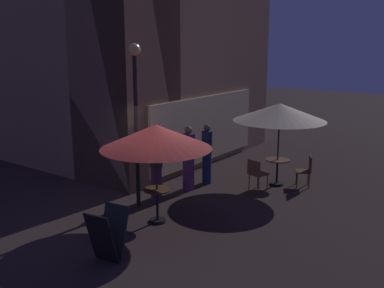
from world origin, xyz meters
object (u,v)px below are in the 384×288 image
object	(u,v)px
street_lamp_near_corner	(136,99)
cafe_table_0	(157,200)
patron_standing_0	(188,158)
patron_standing_2	(156,168)
patio_umbrella_0	(156,137)
cafe_chair_1	(256,172)
menu_sandwich_board	(108,235)
patio_umbrella_1	(280,112)
cafe_table_1	(277,167)
cafe_chair_0	(307,168)
patron_standing_1	(207,154)

from	to	relation	value
street_lamp_near_corner	cafe_table_0	bearing A→B (deg)	-116.04
patron_standing_0	patron_standing_2	xyz separation A→B (m)	(-1.08, 0.24, -0.06)
patio_umbrella_0	patron_standing_2	world-z (taller)	patio_umbrella_0
cafe_chair_1	patron_standing_2	bearing A→B (deg)	152.61
menu_sandwich_board	cafe_chair_1	world-z (taller)	menu_sandwich_board
patio_umbrella_1	menu_sandwich_board	bearing A→B (deg)	174.46
patron_standing_2	cafe_table_0	bearing A→B (deg)	128.83
cafe_table_1	menu_sandwich_board	bearing A→B (deg)	174.46
cafe_table_1	patio_umbrella_1	xyz separation A→B (m)	(0.00, 0.00, 1.57)
patron_standing_0	patron_standing_2	distance (m)	1.11
patio_umbrella_1	cafe_table_0	bearing A→B (deg)	165.95
street_lamp_near_corner	cafe_chair_0	world-z (taller)	street_lamp_near_corner
street_lamp_near_corner	patron_standing_1	bearing A→B (deg)	-8.31
cafe_chair_0	patron_standing_2	size ratio (longest dim) A/B	0.54
cafe_table_1	cafe_table_0	bearing A→B (deg)	165.95
street_lamp_near_corner	menu_sandwich_board	size ratio (longest dim) A/B	4.02
patron_standing_1	cafe_chair_1	bearing A→B (deg)	-76.75
patron_standing_2	cafe_table_1	bearing A→B (deg)	-127.67
cafe_table_1	cafe_chair_1	distance (m)	0.87
menu_sandwich_board	cafe_chair_0	world-z (taller)	menu_sandwich_board
patron_standing_0	patron_standing_1	world-z (taller)	patron_standing_0
cafe_table_0	patron_standing_1	size ratio (longest dim) A/B	0.45
cafe_table_1	patron_standing_0	bearing A→B (deg)	134.91
menu_sandwich_board	patron_standing_0	distance (m)	4.37
patio_umbrella_1	patron_standing_2	world-z (taller)	patio_umbrella_1
cafe_table_0	cafe_table_1	distance (m)	4.18
cafe_chair_0	patron_standing_2	world-z (taller)	patron_standing_2
menu_sandwich_board	cafe_chair_0	size ratio (longest dim) A/B	1.11
cafe_table_0	patron_standing_1	xyz separation A→B (m)	(3.01, 0.70, 0.36)
cafe_chair_1	menu_sandwich_board	bearing A→B (deg)	-169.54
cafe_table_1	patio_umbrella_0	xyz separation A→B (m)	(-4.05, 1.01, 1.45)
patron_standing_0	patio_umbrella_1	bearing A→B (deg)	65.63
street_lamp_near_corner	patio_umbrella_0	xyz separation A→B (m)	(-0.52, -1.06, -0.69)
cafe_chair_0	patron_standing_1	world-z (taller)	patron_standing_1
cafe_chair_0	menu_sandwich_board	bearing A→B (deg)	51.83
cafe_table_1	cafe_chair_0	distance (m)	0.81
cafe_table_0	patio_umbrella_0	xyz separation A→B (m)	(0.00, 0.00, 1.45)
menu_sandwich_board	patron_standing_0	world-z (taller)	patron_standing_0
patron_standing_1	patron_standing_2	xyz separation A→B (m)	(-1.84, 0.33, -0.05)
menu_sandwich_board	patio_umbrella_0	xyz separation A→B (m)	(1.93, 0.43, 1.46)
patio_umbrella_0	patron_standing_2	bearing A→B (deg)	41.14
menu_sandwich_board	cafe_table_1	bearing A→B (deg)	-12.96
patio_umbrella_0	patio_umbrella_1	xyz separation A→B (m)	(4.05, -1.01, 0.12)
patron_standing_1	cafe_table_1	bearing A→B (deg)	-52.92
cafe_chair_0	patron_standing_0	size ratio (longest dim) A/B	0.50
cafe_chair_1	patron_standing_0	bearing A→B (deg)	135.55
street_lamp_near_corner	cafe_table_1	bearing A→B (deg)	-30.42
cafe_table_1	patio_umbrella_0	bearing A→B (deg)	165.95
cafe_table_0	cafe_chair_0	size ratio (longest dim) A/B	0.87
cafe_chair_0	patron_standing_1	size ratio (longest dim) A/B	0.52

